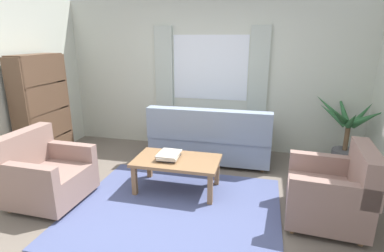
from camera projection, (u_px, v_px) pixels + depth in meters
The scene contains 11 objects.
ground_plane at pixel (175, 209), 3.54m from camera, with size 6.24×6.24×0.00m, color #6B6056.
wall_back at pixel (211, 76), 5.27m from camera, with size 5.32×0.12×2.60m, color beige.
window_with_curtains at pixel (210, 68), 5.15m from camera, with size 1.98×0.07×1.40m.
area_rug at pixel (175, 209), 3.54m from camera, with size 2.42×2.07×0.01m, color #4C5684.
couch at pixel (210, 139), 4.84m from camera, with size 1.90×0.82×0.92m.
armchair_left at pixel (45, 174), 3.64m from camera, with size 0.84×0.86×0.88m.
armchair_right at pixel (333, 192), 3.22m from camera, with size 0.89×0.90×0.88m.
coffee_table at pixel (177, 163), 3.89m from camera, with size 1.10×0.64×0.44m.
book_stack_on_table at pixel (169, 155), 3.89m from camera, with size 0.28×0.35×0.08m.
potted_plant at pixel (346, 135), 4.56m from camera, with size 0.97×1.18×1.14m.
bookshelf at pixel (46, 115), 4.66m from camera, with size 0.30×0.94×1.72m.
Camera 1 is at (0.92, -2.98, 1.96)m, focal length 27.95 mm.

